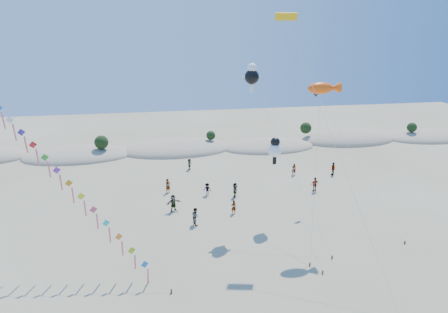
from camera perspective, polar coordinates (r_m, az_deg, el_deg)
dune_ridge at (r=64.79m, az=-6.30°, el=1.13°), size 145.30×11.49×5.57m
kite_train at (r=35.81m, az=-29.66°, el=4.52°), size 23.48×16.69×22.94m
fish_kite at (r=36.37m, az=15.00°, el=9.99°), size 4.84×7.48×14.67m
cartoon_kite_low at (r=38.52m, az=7.78°, el=1.19°), size 1.82×11.31×8.94m
cartoon_kite_high at (r=38.74m, az=4.28°, el=12.21°), size 5.88×11.70×16.13m
parafoil_kite at (r=36.76m, az=9.82°, el=19.36°), size 4.71×16.99×20.79m
dark_kite at (r=42.42m, az=17.03°, el=3.86°), size 4.89×12.86×13.09m
beachgoers at (r=46.25m, az=0.65°, el=-4.76°), size 23.94×18.17×1.91m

